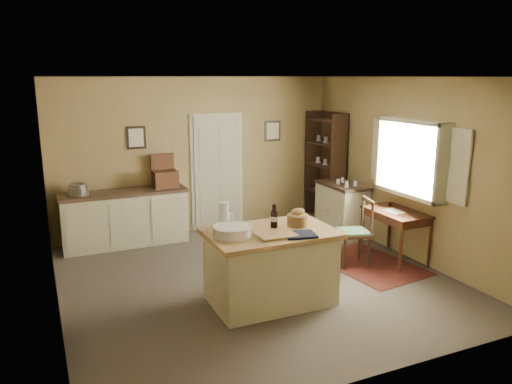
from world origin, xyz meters
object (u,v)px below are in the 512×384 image
work_island (270,265)px  sideboard (126,216)px  shelving_unit (327,168)px  desk_chair (353,233)px  writing_desk (396,217)px  right_cabinet (342,208)px

work_island → sideboard: work_island is taller
work_island → shelving_unit: 3.70m
desk_chair → shelving_unit: (0.84, 2.07, 0.55)m
desk_chair → writing_desk: bearing=6.2°
desk_chair → right_cabinet: (0.69, 1.32, -0.03)m
writing_desk → desk_chair: size_ratio=1.00×
shelving_unit → work_island: bearing=-132.6°
sideboard → right_cabinet: sideboard is taller
shelving_unit → right_cabinet: bearing=-101.6°
desk_chair → work_island: bearing=-145.0°
right_cabinet → shelving_unit: shelving_unit is taller
writing_desk → desk_chair: desk_chair is taller
sideboard → writing_desk: sideboard is taller
shelving_unit → desk_chair: bearing=-112.1°
work_island → desk_chair: size_ratio=1.56×
sideboard → right_cabinet: size_ratio=2.03×
sideboard → right_cabinet: (3.54, -0.95, -0.02)m
shelving_unit → sideboard: bearing=176.9°
sideboard → desk_chair: sideboard is taller
sideboard → writing_desk: size_ratio=2.07×
writing_desk → desk_chair: 0.72m
writing_desk → shelving_unit: shelving_unit is taller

